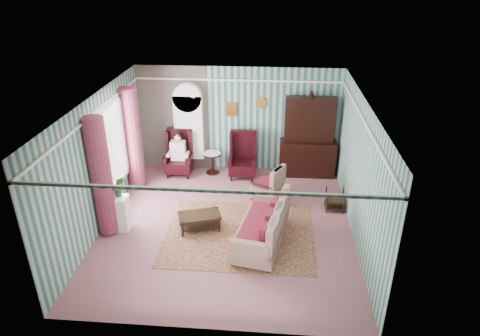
# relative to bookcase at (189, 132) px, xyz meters

# --- Properties ---
(floor) EXTENTS (6.00, 6.00, 0.00)m
(floor) POSITION_rel_bookcase_xyz_m (1.35, -2.84, -1.12)
(floor) COLOR #91545E
(floor) RESTS_ON ground
(room_shell) EXTENTS (5.53, 6.02, 2.91)m
(room_shell) POSITION_rel_bookcase_xyz_m (0.73, -2.66, 0.89)
(room_shell) COLOR #36625D
(room_shell) RESTS_ON ground
(bookcase) EXTENTS (0.80, 0.28, 2.24)m
(bookcase) POSITION_rel_bookcase_xyz_m (0.00, 0.00, 0.00)
(bookcase) COLOR silver
(bookcase) RESTS_ON floor
(dresser_hutch) EXTENTS (1.50, 0.56, 2.36)m
(dresser_hutch) POSITION_rel_bookcase_xyz_m (3.25, -0.12, 0.06)
(dresser_hutch) COLOR black
(dresser_hutch) RESTS_ON floor
(wingback_left) EXTENTS (0.76, 0.80, 1.25)m
(wingback_left) POSITION_rel_bookcase_xyz_m (-0.25, -0.39, -0.50)
(wingback_left) COLOR black
(wingback_left) RESTS_ON floor
(wingback_right) EXTENTS (0.76, 0.80, 1.25)m
(wingback_right) POSITION_rel_bookcase_xyz_m (1.50, -0.39, -0.50)
(wingback_right) COLOR black
(wingback_right) RESTS_ON floor
(seated_woman) EXTENTS (0.44, 0.40, 1.18)m
(seated_woman) POSITION_rel_bookcase_xyz_m (-0.25, -0.39, -0.53)
(seated_woman) COLOR white
(seated_woman) RESTS_ON floor
(round_side_table) EXTENTS (0.50, 0.50, 0.60)m
(round_side_table) POSITION_rel_bookcase_xyz_m (0.65, -0.24, -0.82)
(round_side_table) COLOR black
(round_side_table) RESTS_ON floor
(nest_table) EXTENTS (0.45, 0.38, 0.54)m
(nest_table) POSITION_rel_bookcase_xyz_m (3.82, -1.94, -0.85)
(nest_table) COLOR black
(nest_table) RESTS_ON floor
(plant_stand) EXTENTS (0.55, 0.35, 0.80)m
(plant_stand) POSITION_rel_bookcase_xyz_m (-1.05, -3.14, -0.72)
(plant_stand) COLOR silver
(plant_stand) RESTS_ON floor
(rug) EXTENTS (3.20, 2.60, 0.01)m
(rug) POSITION_rel_bookcase_xyz_m (1.65, -3.14, -1.11)
(rug) COLOR #4D1D19
(rug) RESTS_ON floor
(sofa) EXTENTS (1.32, 2.10, 1.11)m
(sofa) POSITION_rel_bookcase_xyz_m (2.12, -3.43, -0.56)
(sofa) COLOR beige
(sofa) RESTS_ON floor
(floral_armchair) EXTENTS (1.12, 1.06, 0.96)m
(floral_armchair) POSITION_rel_bookcase_xyz_m (2.21, -1.53, -0.64)
(floral_armchair) COLOR #BBAB91
(floral_armchair) RESTS_ON floor
(coffee_table) EXTENTS (1.02, 0.75, 0.38)m
(coffee_table) POSITION_rel_bookcase_xyz_m (0.76, -3.02, -0.93)
(coffee_table) COLOR black
(coffee_table) RESTS_ON floor
(potted_plant_a) EXTENTS (0.46, 0.42, 0.42)m
(potted_plant_a) POSITION_rel_bookcase_xyz_m (-1.09, -3.26, -0.11)
(potted_plant_a) COLOR #28591C
(potted_plant_a) RESTS_ON plant_stand
(potted_plant_b) EXTENTS (0.30, 0.27, 0.45)m
(potted_plant_b) POSITION_rel_bookcase_xyz_m (-0.95, -3.06, -0.09)
(potted_plant_b) COLOR #1B4F18
(potted_plant_b) RESTS_ON plant_stand
(potted_plant_c) EXTENTS (0.28, 0.28, 0.40)m
(potted_plant_c) POSITION_rel_bookcase_xyz_m (-1.17, -3.04, -0.12)
(potted_plant_c) COLOR #174B1A
(potted_plant_c) RESTS_ON plant_stand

